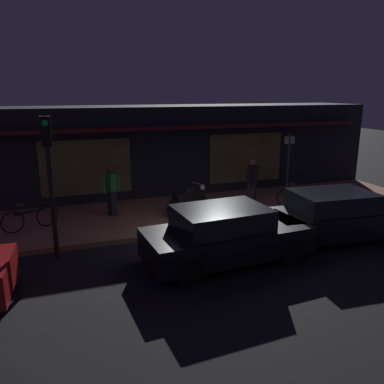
{
  "coord_description": "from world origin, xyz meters",
  "views": [
    {
      "loc": [
        -4.16,
        -9.29,
        4.15
      ],
      "look_at": [
        -0.06,
        2.4,
        0.95
      ],
      "focal_mm": 36.4,
      "sensor_mm": 36.0,
      "label": 1
    }
  ],
  "objects_px": {
    "parked_car_far": "(225,235)",
    "bicycle_extra": "(30,218)",
    "person_bystander": "(252,181)",
    "sign_post": "(288,160)",
    "person_photographer": "(111,190)",
    "traffic_light_pole": "(49,164)",
    "motorcycle": "(188,199)",
    "bicycle_parked": "(298,196)",
    "parked_car_across": "(334,216)"
  },
  "relations": [
    {
      "from": "bicycle_extra",
      "to": "traffic_light_pole",
      "type": "xyz_separation_m",
      "value": [
        0.7,
        -2.12,
        1.97
      ]
    },
    {
      "from": "motorcycle",
      "to": "person_bystander",
      "type": "height_order",
      "value": "person_bystander"
    },
    {
      "from": "parked_car_far",
      "to": "sign_post",
      "type": "bearing_deg",
      "value": 44.87
    },
    {
      "from": "bicycle_parked",
      "to": "parked_car_far",
      "type": "relative_size",
      "value": 0.39
    },
    {
      "from": "parked_car_far",
      "to": "parked_car_across",
      "type": "bearing_deg",
      "value": 5.89
    },
    {
      "from": "bicycle_parked",
      "to": "sign_post",
      "type": "bearing_deg",
      "value": 69.94
    },
    {
      "from": "motorcycle",
      "to": "parked_car_far",
      "type": "distance_m",
      "value": 3.65
    },
    {
      "from": "person_photographer",
      "to": "traffic_light_pole",
      "type": "bearing_deg",
      "value": -123.34
    },
    {
      "from": "person_bystander",
      "to": "parked_car_across",
      "type": "bearing_deg",
      "value": -77.32
    },
    {
      "from": "bicycle_extra",
      "to": "bicycle_parked",
      "type": "bearing_deg",
      "value": -2.86
    },
    {
      "from": "parked_car_across",
      "to": "bicycle_extra",
      "type": "bearing_deg",
      "value": 158.26
    },
    {
      "from": "motorcycle",
      "to": "person_photographer",
      "type": "height_order",
      "value": "person_photographer"
    },
    {
      "from": "sign_post",
      "to": "parked_car_far",
      "type": "height_order",
      "value": "sign_post"
    },
    {
      "from": "bicycle_parked",
      "to": "bicycle_extra",
      "type": "xyz_separation_m",
      "value": [
        -8.99,
        0.45,
        0.0
      ]
    },
    {
      "from": "motorcycle",
      "to": "person_photographer",
      "type": "distance_m",
      "value": 2.55
    },
    {
      "from": "sign_post",
      "to": "person_bystander",
      "type": "bearing_deg",
      "value": -154.39
    },
    {
      "from": "person_photographer",
      "to": "parked_car_across",
      "type": "height_order",
      "value": "person_photographer"
    },
    {
      "from": "parked_car_far",
      "to": "parked_car_across",
      "type": "relative_size",
      "value": 1.0
    },
    {
      "from": "sign_post",
      "to": "traffic_light_pole",
      "type": "relative_size",
      "value": 0.67
    },
    {
      "from": "person_bystander",
      "to": "parked_car_far",
      "type": "height_order",
      "value": "person_bystander"
    },
    {
      "from": "sign_post",
      "to": "motorcycle",
      "type": "bearing_deg",
      "value": -164.74
    },
    {
      "from": "sign_post",
      "to": "traffic_light_pole",
      "type": "distance_m",
      "value": 9.57
    },
    {
      "from": "person_photographer",
      "to": "person_bystander",
      "type": "xyz_separation_m",
      "value": [
        4.98,
        -0.39,
        0.0
      ]
    },
    {
      "from": "person_bystander",
      "to": "sign_post",
      "type": "xyz_separation_m",
      "value": [
        2.13,
        1.02,
        0.48
      ]
    },
    {
      "from": "bicycle_extra",
      "to": "parked_car_across",
      "type": "distance_m",
      "value": 8.9
    },
    {
      "from": "person_bystander",
      "to": "parked_car_far",
      "type": "bearing_deg",
      "value": -125.76
    },
    {
      "from": "motorcycle",
      "to": "parked_car_across",
      "type": "height_order",
      "value": "parked_car_across"
    },
    {
      "from": "traffic_light_pole",
      "to": "parked_car_far",
      "type": "bearing_deg",
      "value": -21.21
    },
    {
      "from": "bicycle_parked",
      "to": "bicycle_extra",
      "type": "distance_m",
      "value": 9.0
    },
    {
      "from": "bicycle_extra",
      "to": "person_photographer",
      "type": "height_order",
      "value": "person_photographer"
    },
    {
      "from": "motorcycle",
      "to": "parked_car_far",
      "type": "xyz_separation_m",
      "value": [
        -0.26,
        -3.64,
        0.06
      ]
    },
    {
      "from": "person_bystander",
      "to": "parked_car_far",
      "type": "xyz_separation_m",
      "value": [
        -2.8,
        -3.89,
        -0.32
      ]
    },
    {
      "from": "bicycle_extra",
      "to": "parked_car_across",
      "type": "xyz_separation_m",
      "value": [
        8.27,
        -3.3,
        0.2
      ]
    },
    {
      "from": "person_bystander",
      "to": "sign_post",
      "type": "relative_size",
      "value": 0.7
    },
    {
      "from": "person_photographer",
      "to": "person_bystander",
      "type": "relative_size",
      "value": 1.0
    },
    {
      "from": "sign_post",
      "to": "traffic_light_pole",
      "type": "height_order",
      "value": "traffic_light_pole"
    },
    {
      "from": "sign_post",
      "to": "parked_car_across",
      "type": "bearing_deg",
      "value": -106.47
    },
    {
      "from": "bicycle_parked",
      "to": "person_bystander",
      "type": "distance_m",
      "value": 1.74
    },
    {
      "from": "motorcycle",
      "to": "person_bystander",
      "type": "distance_m",
      "value": 2.58
    },
    {
      "from": "bicycle_parked",
      "to": "person_bystander",
      "type": "height_order",
      "value": "person_bystander"
    },
    {
      "from": "bicycle_parked",
      "to": "sign_post",
      "type": "height_order",
      "value": "sign_post"
    },
    {
      "from": "motorcycle",
      "to": "sign_post",
      "type": "distance_m",
      "value": 4.92
    },
    {
      "from": "bicycle_parked",
      "to": "person_photographer",
      "type": "bearing_deg",
      "value": 170.78
    },
    {
      "from": "bicycle_extra",
      "to": "traffic_light_pole",
      "type": "bearing_deg",
      "value": -71.73
    },
    {
      "from": "motorcycle",
      "to": "bicycle_extra",
      "type": "distance_m",
      "value": 4.94
    },
    {
      "from": "person_photographer",
      "to": "traffic_light_pole",
      "type": "distance_m",
      "value": 3.57
    },
    {
      "from": "parked_car_far",
      "to": "bicycle_extra",
      "type": "bearing_deg",
      "value": 141.91
    },
    {
      "from": "traffic_light_pole",
      "to": "parked_car_far",
      "type": "relative_size",
      "value": 0.86
    },
    {
      "from": "sign_post",
      "to": "bicycle_extra",
      "type": "bearing_deg",
      "value": -172.64
    },
    {
      "from": "person_photographer",
      "to": "parked_car_far",
      "type": "xyz_separation_m",
      "value": [
        2.18,
        -4.27,
        -0.32
      ]
    }
  ]
}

